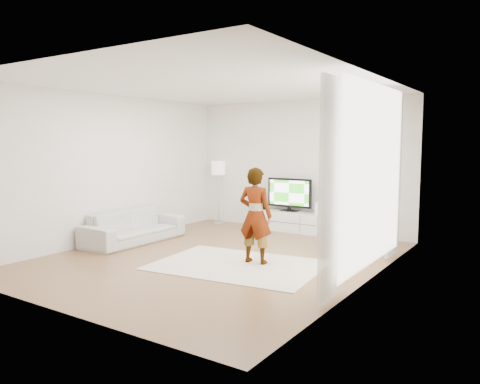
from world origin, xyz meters
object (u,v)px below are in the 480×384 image
Objects in this scene: floor_lamp at (218,171)px; rug at (238,265)px; media_console at (289,221)px; player at (255,215)px; sofa at (134,227)px; television at (289,193)px.

rug is at bearing -49.60° from floor_lamp.
player reaches higher than media_console.
media_console is 2.91m from player.
rug is 1.22× the size of sofa.
floor_lamp is (-2.50, 2.93, 1.24)m from rug.
player is (0.84, -2.73, 0.55)m from media_console.
television is (-0.00, 0.03, 0.60)m from media_console.
player reaches higher than television.
floor_lamp reaches higher than media_console.
rug is at bearing -77.24° from media_console.
player is 0.73× the size of sofa.
player is at bearing 58.52° from rug.
media_console is at bearing -90.00° from television.
television is 3.20m from rug.
sofa is (-2.76, 0.07, -0.46)m from player.
sofa is at bearing -92.36° from floor_lamp.
rug is 1.71× the size of floor_lamp.
rug is at bearing -77.36° from television.
floor_lamp reaches higher than sofa.
rug is (0.68, -3.00, -0.21)m from media_console.
television is 0.68× the size of player.
sofa is 2.77m from floor_lamp.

